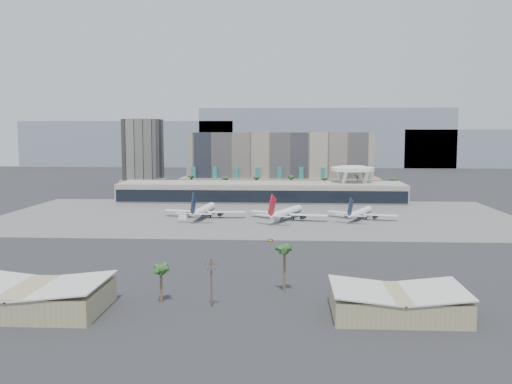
# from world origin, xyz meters

# --- Properties ---
(ground) EXTENTS (900.00, 900.00, 0.00)m
(ground) POSITION_xyz_m (0.00, 0.00, 0.00)
(ground) COLOR #232326
(ground) RESTS_ON ground
(apron_pad) EXTENTS (260.00, 130.00, 0.06)m
(apron_pad) POSITION_xyz_m (0.00, 55.00, 0.03)
(apron_pad) COLOR #5B5B59
(apron_pad) RESTS_ON ground
(mountain_ridge) EXTENTS (680.00, 60.00, 70.00)m
(mountain_ridge) POSITION_xyz_m (27.88, 470.00, 29.89)
(mountain_ridge) COLOR gray
(mountain_ridge) RESTS_ON ground
(hotel) EXTENTS (140.00, 30.00, 42.00)m
(hotel) POSITION_xyz_m (10.00, 174.41, 16.81)
(hotel) COLOR tan
(hotel) RESTS_ON ground
(office_tower) EXTENTS (30.00, 30.00, 52.00)m
(office_tower) POSITION_xyz_m (-95.00, 200.00, 22.94)
(office_tower) COLOR black
(office_tower) RESTS_ON ground
(terminal) EXTENTS (170.00, 32.50, 14.50)m
(terminal) POSITION_xyz_m (0.00, 109.84, 6.52)
(terminal) COLOR #B5AE9F
(terminal) RESTS_ON ground
(saucer_structure) EXTENTS (26.00, 26.00, 21.89)m
(saucer_structure) POSITION_xyz_m (55.00, 116.00, 18.45)
(saucer_structure) COLOR white
(saucer_structure) RESTS_ON ground
(palm_row) EXTENTS (157.80, 2.80, 13.10)m
(palm_row) POSITION_xyz_m (7.00, 145.00, 10.50)
(palm_row) COLOR brown
(palm_row) RESTS_ON ground
(hangar_left) EXTENTS (36.65, 22.60, 7.55)m
(hangar_left) POSITION_xyz_m (-45.00, -102.00, 3.20)
(hangar_left) COLOR #9B8D67
(hangar_left) RESTS_ON ground
(hangar_right) EXTENTS (30.55, 20.60, 6.89)m
(hangar_right) POSITION_xyz_m (42.00, -100.00, 2.95)
(hangar_right) COLOR #9B8D67
(hangar_right) RESTS_ON ground
(utility_pole) EXTENTS (3.20, 0.85, 12.00)m
(utility_pole) POSITION_xyz_m (-2.00, -96.09, 7.14)
(utility_pole) COLOR #4C3826
(utility_pole) RESTS_ON ground
(airliner_left) EXTENTS (41.30, 42.72, 14.77)m
(airliner_left) POSITION_xyz_m (-25.46, 46.94, 3.72)
(airliner_left) COLOR white
(airliner_left) RESTS_ON ground
(airliner_centre) EXTENTS (38.23, 39.43, 14.39)m
(airliner_centre) POSITION_xyz_m (15.64, 42.39, 3.63)
(airliner_centre) COLOR white
(airliner_centre) RESTS_ON ground
(airliner_right) EXTENTS (33.43, 34.41, 12.73)m
(airliner_right) POSITION_xyz_m (51.46, 46.54, 3.21)
(airliner_right) COLOR white
(airliner_right) RESTS_ON ground
(service_vehicle_a) EXTENTS (4.23, 2.59, 1.94)m
(service_vehicle_a) POSITION_xyz_m (-34.85, 41.57, 0.97)
(service_vehicle_a) COLOR white
(service_vehicle_a) RESTS_ON ground
(service_vehicle_b) EXTENTS (3.76, 2.32, 1.87)m
(service_vehicle_b) POSITION_xyz_m (10.12, 35.37, 0.93)
(service_vehicle_b) COLOR white
(service_vehicle_b) RESTS_ON ground
(taxiway_sign) EXTENTS (2.00, 0.61, 0.90)m
(taxiway_sign) POSITION_xyz_m (9.55, -12.11, 0.45)
(taxiway_sign) COLOR black
(taxiway_sign) RESTS_ON ground
(near_palm_a) EXTENTS (6.00, 6.00, 9.71)m
(near_palm_a) POSITION_xyz_m (-15.06, -92.96, 6.92)
(near_palm_a) COLOR brown
(near_palm_a) RESTS_ON ground
(near_palm_b) EXTENTS (6.00, 6.00, 12.90)m
(near_palm_b) POSITION_xyz_m (15.65, -81.92, 10.04)
(near_palm_b) COLOR brown
(near_palm_b) RESTS_ON ground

